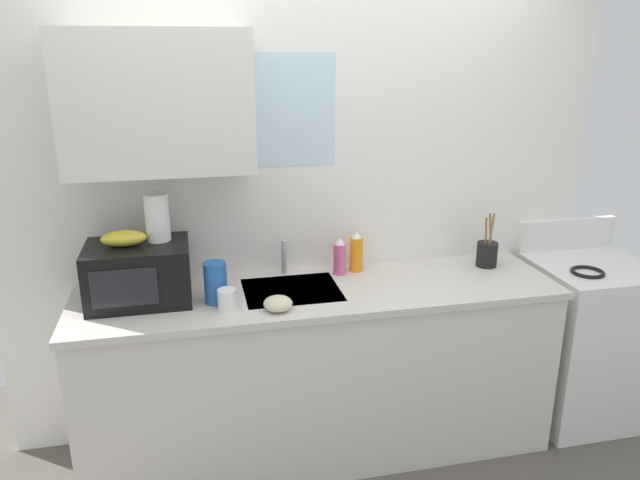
{
  "coord_description": "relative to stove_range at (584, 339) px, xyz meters",
  "views": [
    {
      "loc": [
        -0.59,
        -2.64,
        2.03
      ],
      "look_at": [
        0.0,
        0.0,
        1.15
      ],
      "focal_mm": 33.77,
      "sensor_mm": 36.0,
      "label": 1
    }
  ],
  "objects": [
    {
      "name": "kitchen_wall_assembly",
      "position": [
        -1.64,
        0.31,
        0.89
      ],
      "size": [
        3.12,
        0.42,
        2.5
      ],
      "color": "white",
      "rests_on": "ground"
    },
    {
      "name": "counter_unit",
      "position": [
        -1.52,
        -0.0,
        0.0
      ],
      "size": [
        2.35,
        0.63,
        0.9
      ],
      "color": "silver",
      "rests_on": "ground"
    },
    {
      "name": "sink_faucet",
      "position": [
        -1.66,
        0.24,
        0.53
      ],
      "size": [
        0.03,
        0.03,
        0.18
      ],
      "primitive_type": "cylinder",
      "color": "#B2B5BA",
      "rests_on": "counter_unit"
    },
    {
      "name": "stove_range",
      "position": [
        0.0,
        0.0,
        0.0
      ],
      "size": [
        0.6,
        0.6,
        1.08
      ],
      "color": "white",
      "rests_on": "ground"
    },
    {
      "name": "microwave",
      "position": [
        -2.36,
        0.04,
        0.58
      ],
      "size": [
        0.46,
        0.35,
        0.27
      ],
      "color": "black",
      "rests_on": "counter_unit"
    },
    {
      "name": "banana_bunch",
      "position": [
        -2.41,
        0.05,
        0.75
      ],
      "size": [
        0.2,
        0.11,
        0.07
      ],
      "primitive_type": "ellipsoid",
      "color": "gold",
      "rests_on": "microwave"
    },
    {
      "name": "paper_towel_roll",
      "position": [
        -2.26,
        0.1,
        0.82
      ],
      "size": [
        0.11,
        0.11,
        0.22
      ],
      "primitive_type": "cylinder",
      "color": "white",
      "rests_on": "microwave"
    },
    {
      "name": "dish_soap_bottle_pink",
      "position": [
        -1.38,
        0.17,
        0.53
      ],
      "size": [
        0.07,
        0.07,
        0.2
      ],
      "color": "#E55999",
      "rests_on": "counter_unit"
    },
    {
      "name": "dish_soap_bottle_orange",
      "position": [
        -1.28,
        0.2,
        0.54
      ],
      "size": [
        0.07,
        0.07,
        0.22
      ],
      "color": "orange",
      "rests_on": "counter_unit"
    },
    {
      "name": "cereal_canister",
      "position": [
        -2.02,
        -0.05,
        0.54
      ],
      "size": [
        0.1,
        0.1,
        0.19
      ],
      "primitive_type": "cylinder",
      "color": "#2659A5",
      "rests_on": "counter_unit"
    },
    {
      "name": "mug_white",
      "position": [
        -1.98,
        -0.14,
        0.49
      ],
      "size": [
        0.08,
        0.08,
        0.09
      ],
      "primitive_type": "cylinder",
      "color": "white",
      "rests_on": "counter_unit"
    },
    {
      "name": "utensil_crock",
      "position": [
        -0.58,
        0.12,
        0.51
      ],
      "size": [
        0.11,
        0.11,
        0.3
      ],
      "color": "black",
      "rests_on": "counter_unit"
    },
    {
      "name": "small_bowl",
      "position": [
        -1.76,
        -0.2,
        0.47
      ],
      "size": [
        0.13,
        0.13,
        0.06
      ],
      "primitive_type": "ellipsoid",
      "color": "beige",
      "rests_on": "counter_unit"
    }
  ]
}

